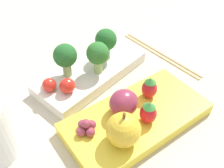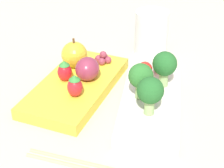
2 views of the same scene
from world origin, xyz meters
name	(u,v)px [view 1 (image 1 of 2)]	position (x,y,z in m)	size (l,w,h in m)	color
ground_plane	(110,96)	(0.00, 0.00, 0.00)	(4.00, 4.00, 0.00)	#BCB29E
bento_box_savoury	(91,72)	(0.01, 0.06, 0.01)	(0.23, 0.12, 0.02)	silver
bento_box_fruit	(137,118)	(-0.01, -0.07, 0.01)	(0.24, 0.14, 0.02)	yellow
broccoli_floret_0	(65,57)	(-0.04, 0.08, 0.06)	(0.04, 0.04, 0.06)	#93B770
broccoli_floret_1	(106,41)	(0.05, 0.07, 0.06)	(0.04, 0.04, 0.06)	#93B770
broccoli_floret_2	(98,54)	(0.01, 0.05, 0.06)	(0.04, 0.04, 0.06)	#93B770
cherry_tomato_0	(67,86)	(-0.06, 0.04, 0.04)	(0.03, 0.03, 0.03)	red
cherry_tomato_1	(49,85)	(-0.08, 0.06, 0.03)	(0.02, 0.02, 0.02)	red
apple	(123,130)	(-0.06, -0.09, 0.04)	(0.05, 0.05, 0.06)	gold
strawberry_0	(148,113)	(-0.01, -0.09, 0.04)	(0.03, 0.03, 0.04)	red
strawberry_1	(149,88)	(0.03, -0.06, 0.04)	(0.03, 0.03, 0.04)	red
plum	(124,103)	(-0.02, -0.06, 0.04)	(0.05, 0.04, 0.04)	#892D47
grape_cluster	(86,127)	(-0.09, -0.05, 0.03)	(0.03, 0.03, 0.02)	#93384C
chopsticks_pair	(160,54)	(0.17, 0.02, 0.00)	(0.02, 0.21, 0.01)	tan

